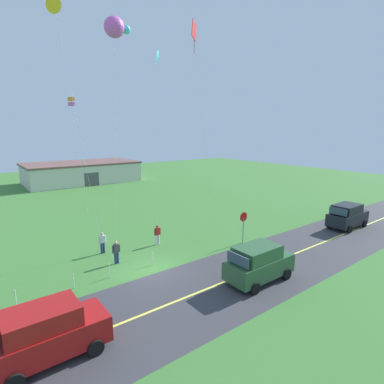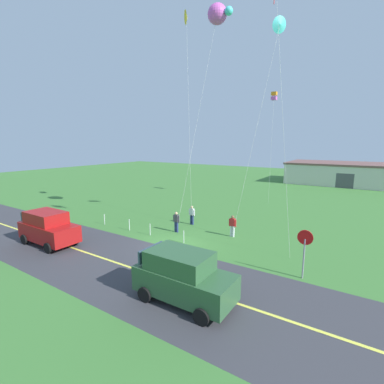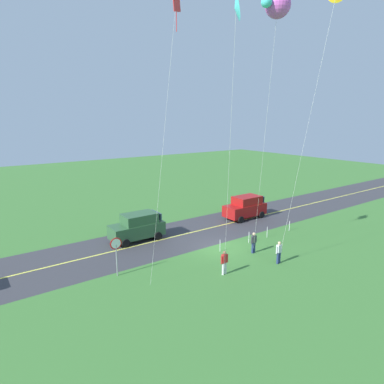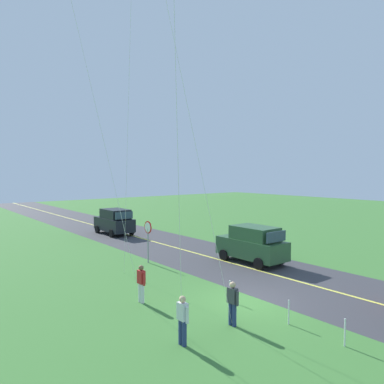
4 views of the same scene
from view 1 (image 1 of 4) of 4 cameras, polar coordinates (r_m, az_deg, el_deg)
name	(u,v)px [view 1 (image 1 of 4)]	position (r m, az deg, el deg)	size (l,w,h in m)	color
ground_plane	(152,271)	(20.70, -7.45, -14.39)	(120.00, 120.00, 0.10)	#3D7533
asphalt_road	(189,296)	(17.70, -0.62, -18.87)	(120.00, 7.00, 0.00)	#38383D
road_centre_stripe	(189,296)	(17.70, -0.62, -18.85)	(120.00, 0.16, 0.00)	#E5E04C
car_suv_foreground	(259,263)	(19.19, 12.32, -12.76)	(4.40, 2.12, 2.24)	#2D5633
car_parked_east_far	(347,216)	(31.95, 26.96, -3.94)	(4.40, 2.12, 2.24)	black
car_parked_west_near	(48,332)	(14.34, -25.30, -22.60)	(4.40, 2.12, 2.24)	maroon
stop_sign	(243,221)	(24.84, 9.57, -5.42)	(0.76, 0.08, 2.56)	gray
person_adult_near	(158,234)	(24.59, -6.45, -7.81)	(0.58, 0.22, 1.60)	silver
person_adult_companion	(102,242)	(23.72, -16.37, -8.94)	(0.58, 0.22, 1.60)	navy
person_child_watcher	(116,252)	(21.73, -13.94, -10.72)	(0.58, 0.22, 1.60)	navy
kite_red_low	(158,58)	(27.04, -6.37, 23.52)	(2.43, 3.15, 15.27)	silver
kite_blue_mid	(55,7)	(24.68, -24.26, 28.98)	(2.09, 2.15, 17.42)	silver
kite_yellow_high	(115,27)	(24.46, -14.15, 27.62)	(3.03, 3.45, 16.59)	silver
kite_green_far	(71,102)	(35.71, -21.60, 15.35)	(0.74, 1.91, 12.34)	silver
kite_pink_drift	(195,37)	(24.64, 0.50, 26.96)	(2.32, 0.70, 16.65)	silver
warehouse_distant	(82,172)	(57.05, -19.89, 3.50)	(18.36, 10.20, 3.50)	beige
fence_post_0	(16,298)	(19.03, -30.04, -16.67)	(0.05, 0.05, 0.90)	silver
fence_post_1	(73,281)	(19.47, -21.23, -15.22)	(0.05, 0.05, 0.90)	silver
fence_post_2	(109,271)	(20.06, -15.16, -14.00)	(0.05, 0.05, 0.90)	silver
fence_post_3	(153,259)	(21.25, -7.37, -12.20)	(0.05, 0.05, 0.90)	silver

